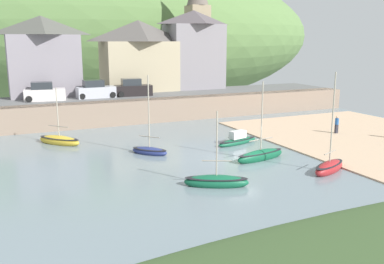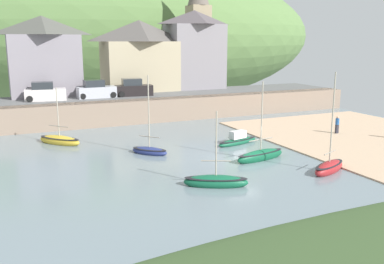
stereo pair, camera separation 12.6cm
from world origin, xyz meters
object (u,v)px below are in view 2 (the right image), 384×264
motorboat_with_cabin (150,150)px  parked_car_by_wall (96,90)px  parked_car_end_of_row (134,89)px  parked_car_near_slipway (45,93)px  sailboat_far_left (216,181)px  sailboat_nearest_shore (260,155)px  sailboat_white_hull (60,140)px  sailboat_blue_trim (329,167)px  waterfront_building_left (44,56)px  waterfront_building_centre (140,55)px  mooring_buoy (234,136)px  person_on_slipway (337,124)px  waterfront_building_right (195,49)px  church_with_spire (198,23)px  fishing_boat_green (238,140)px

motorboat_with_cabin → parked_car_by_wall: 16.76m
parked_car_by_wall → parked_car_end_of_row: (4.24, 0.00, 0.00)m
motorboat_with_cabin → parked_car_near_slipway: size_ratio=1.45×
sailboat_far_left → parked_car_near_slipway: bearing=132.9°
sailboat_nearest_shore → sailboat_white_hull: (-12.72, 11.14, -0.03)m
sailboat_blue_trim → waterfront_building_left: bearing=92.1°
waterfront_building_centre → parked_car_end_of_row: size_ratio=2.15×
sailboat_blue_trim → mooring_buoy: sailboat_blue_trim is taller
sailboat_white_hull → person_on_slipway: sailboat_white_hull is taller
waterfront_building_centre → person_on_slipway: (12.18, -21.44, -5.78)m
waterfront_building_right → parked_car_by_wall: bearing=-162.0°
waterfront_building_centre → church_with_spire: 11.41m
sailboat_nearest_shore → person_on_slipway: size_ratio=3.66×
church_with_spire → sailboat_far_left: (-14.52, -33.68, -10.67)m
waterfront_building_centre → person_on_slipway: bearing=-60.4°
motorboat_with_cabin → parked_car_by_wall: motorboat_with_cabin is taller
waterfront_building_left → church_with_spire: church_with_spire is taller
church_with_spire → waterfront_building_left: bearing=-169.2°
waterfront_building_left → sailboat_white_hull: waterfront_building_left is taller
sailboat_far_left → mooring_buoy: size_ratio=9.72×
sailboat_nearest_shore → person_on_slipway: bearing=10.5°
waterfront_building_left → waterfront_building_centre: waterfront_building_left is taller
mooring_buoy → waterfront_building_centre: bearing=98.1°
sailboat_far_left → sailboat_nearest_shore: 6.77m
church_with_spire → sailboat_far_left: 38.20m
motorboat_with_cabin → person_on_slipway: motorboat_with_cabin is taller
mooring_buoy → parked_car_end_of_row: bearing=108.8°
motorboat_with_cabin → parked_car_by_wall: size_ratio=1.49×
person_on_slipway → church_with_spire: bearing=95.3°
sailboat_nearest_shore → sailboat_blue_trim: sailboat_blue_trim is taller
fishing_boat_green → parked_car_by_wall: 18.68m
waterfront_building_right → mooring_buoy: (-4.73, -18.90, -7.29)m
waterfront_building_right → person_on_slipway: bearing=-77.5°
sailboat_far_left → parked_car_near_slipway: 26.33m
motorboat_with_cabin → mooring_buoy: 8.87m
fishing_boat_green → parked_car_end_of_row: (-4.10, 16.46, 2.90)m
sailboat_nearest_shore → waterfront_building_right: bearing=64.8°
motorboat_with_cabin → parked_car_end_of_row: size_ratio=1.45×
parked_car_end_of_row → parked_car_by_wall: bearing=-173.8°
parked_car_by_wall → mooring_buoy: size_ratio=8.51×
fishing_boat_green → parked_car_near_slipway: (-13.67, 16.46, 2.90)m
waterfront_building_centre → parked_car_end_of_row: bearing=-116.3°
sailboat_blue_trim → parked_car_end_of_row: 26.52m
parked_car_near_slipway → parked_car_end_of_row: 9.57m
waterfront_building_left → sailboat_far_left: bearing=-77.6°
waterfront_building_left → sailboat_blue_trim: bearing=-64.1°
waterfront_building_right → person_on_slipway: size_ratio=6.13×
waterfront_building_centre → motorboat_with_cabin: size_ratio=1.48×
sailboat_nearest_shore → sailboat_blue_trim: size_ratio=0.87×
parked_car_by_wall → person_on_slipway: size_ratio=2.56×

